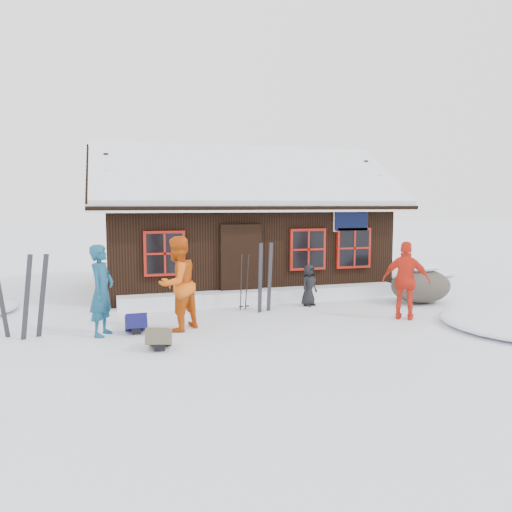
# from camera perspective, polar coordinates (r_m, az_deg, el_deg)

# --- Properties ---
(ground) EXTENTS (120.00, 120.00, 0.00)m
(ground) POSITION_cam_1_polar(r_m,az_deg,el_deg) (10.82, -2.96, -7.90)
(ground) COLOR white
(ground) RESTS_ON ground
(mountain_hut) EXTENTS (8.90, 6.09, 4.42)m
(mountain_hut) POSITION_cam_1_polar(r_m,az_deg,el_deg) (15.74, -2.01, 2.27)
(mountain_hut) COLOR black
(mountain_hut) RESTS_ON ground
(snow_drift) EXTENTS (7.60, 0.60, 0.35)m
(snow_drift) POSITION_cam_1_polar(r_m,az_deg,el_deg) (13.30, 1.01, -4.50)
(snow_drift) COLOR white
(snow_drift) RESTS_ON ground
(snow_mounds) EXTENTS (20.60, 13.20, 0.48)m
(snow_mounds) POSITION_cam_1_polar(r_m,az_deg,el_deg) (13.03, 2.17, -5.51)
(snow_mounds) COLOR white
(snow_mounds) RESTS_ON ground
(skier_teal) EXTENTS (0.67, 0.78, 1.81)m
(skier_teal) POSITION_cam_1_polar(r_m,az_deg,el_deg) (10.27, -17.22, -3.77)
(skier_teal) COLOR navy
(skier_teal) RESTS_ON ground
(skier_orange_left) EXTENTS (1.20, 1.17, 1.94)m
(skier_orange_left) POSITION_cam_1_polar(r_m,az_deg,el_deg) (10.33, -8.98, -3.13)
(skier_orange_left) COLOR #CE530E
(skier_orange_left) RESTS_ON ground
(skier_orange_right) EXTENTS (1.08, 0.97, 1.77)m
(skier_orange_right) POSITION_cam_1_polar(r_m,az_deg,el_deg) (11.68, 16.77, -2.70)
(skier_orange_right) COLOR red
(skier_orange_right) RESTS_ON ground
(skier_crouched) EXTENTS (0.62, 0.56, 1.06)m
(skier_crouched) POSITION_cam_1_polar(r_m,az_deg,el_deg) (12.80, 6.05, -3.35)
(skier_crouched) COLOR black
(skier_crouched) RESTS_ON ground
(boulder) EXTENTS (1.62, 1.21, 0.94)m
(boulder) POSITION_cam_1_polar(r_m,az_deg,el_deg) (13.80, 18.31, -3.14)
(boulder) COLOR #4F493F
(boulder) RESTS_ON ground
(ski_pair_left) EXTENTS (0.57, 0.20, 1.69)m
(ski_pair_left) POSITION_cam_1_polar(r_m,az_deg,el_deg) (10.58, -23.98, -4.33)
(ski_pair_left) COLOR black
(ski_pair_left) RESTS_ON ground
(ski_pair_right) EXTENTS (0.43, 0.17, 1.72)m
(ski_pair_right) POSITION_cam_1_polar(r_m,az_deg,el_deg) (12.00, 1.04, -2.59)
(ski_pair_right) COLOR black
(ski_pair_right) RESTS_ON ground
(ski_poles) EXTENTS (0.25, 0.12, 1.41)m
(ski_poles) POSITION_cam_1_polar(r_m,az_deg,el_deg) (12.26, -1.37, -3.07)
(ski_poles) COLOR black
(ski_poles) RESTS_ON ground
(backpack_blue) EXTENTS (0.42, 0.55, 0.29)m
(backpack_blue) POSITION_cam_1_polar(r_m,az_deg,el_deg) (10.46, -13.56, -7.73)
(backpack_blue) COLOR #11114A
(backpack_blue) RESTS_ON ground
(backpack_olive) EXTENTS (0.52, 0.62, 0.29)m
(backpack_olive) POSITION_cam_1_polar(r_m,az_deg,el_deg) (9.24, -11.03, -9.50)
(backpack_olive) COLOR #4B4735
(backpack_olive) RESTS_ON ground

